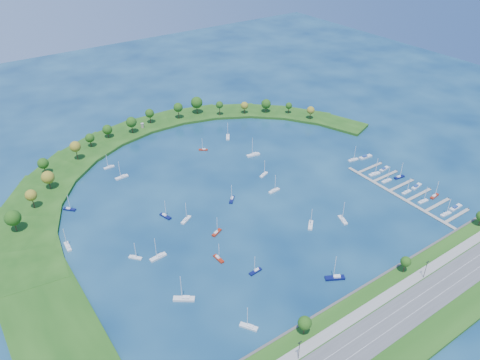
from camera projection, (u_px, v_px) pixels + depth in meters
ground at (238, 191)px, 290.44m from camera, size 700.00×700.00×0.00m
south_shoreline at (395, 316)px, 204.90m from camera, size 420.00×43.10×11.60m
breakwater at (137, 178)px, 301.31m from camera, size 286.74×247.64×2.00m
breakwater_trees at (148, 132)px, 336.15m from camera, size 237.57×90.59×14.55m
harbor_tower at (142, 125)px, 360.93m from camera, size 2.60×2.60×3.85m
dock_system at (405, 192)px, 289.11m from camera, size 24.28×82.00×1.60m
moored_boat_0 at (217, 232)px, 254.97m from camera, size 7.42×4.76×10.61m
moored_boat_1 at (311, 225)px, 260.51m from camera, size 7.67×7.40×12.24m
moored_boat_2 at (274, 190)px, 289.77m from camera, size 8.21×2.88×11.84m
moored_boat_3 at (255, 271)px, 229.34m from camera, size 7.30×2.65×10.51m
moored_boat_4 at (109, 167)px, 314.06m from camera, size 7.15×2.03×10.50m
moored_boat_5 at (253, 154)px, 328.26m from camera, size 10.01×4.33×14.25m
moored_boat_6 at (218, 258)px, 237.16m from camera, size 2.45×7.36×10.66m
moored_boat_7 at (184, 298)px, 213.89m from camera, size 9.73×8.16×14.70m
moored_boat_8 at (135, 257)px, 237.82m from camera, size 6.08×6.72×10.43m
moored_boat_9 at (203, 149)px, 335.05m from camera, size 6.24×5.31×9.47m
moored_boat_10 at (122, 177)px, 303.25m from camera, size 8.75×2.81×12.72m
moored_boat_11 at (343, 220)px, 264.43m from camera, size 4.99×8.71×12.36m
moored_boat_12 at (264, 174)px, 305.90m from camera, size 7.79×4.73×11.08m
moored_boat_13 at (249, 326)px, 200.45m from camera, size 6.41×8.12×12.05m
moored_boat_14 at (228, 137)px, 351.57m from camera, size 6.81×8.56×12.73m
moored_boat_15 at (158, 257)px, 238.00m from camera, size 9.20×3.19×13.28m
moored_boat_16 at (68, 246)px, 245.00m from camera, size 2.72×8.33×12.08m
moored_boat_17 at (232, 199)px, 281.74m from camera, size 6.93×7.03×11.34m
moored_boat_18 at (165, 216)px, 267.53m from camera, size 4.35×8.16×11.56m
moored_boat_19 at (69, 209)px, 273.30m from camera, size 6.54×6.79×10.84m
moored_boat_20 at (335, 277)px, 225.39m from camera, size 9.86×7.16×14.35m
moored_boat_21 at (186, 219)px, 264.57m from camera, size 8.18×5.96×11.92m
docked_boat_0 at (446, 214)px, 269.24m from camera, size 7.76×2.78×11.19m
docked_boat_1 at (456, 207)px, 274.73m from camera, size 9.48×2.76×1.93m
docked_boat_2 at (423, 201)px, 280.10m from camera, size 7.42×2.56×10.72m
docked_boat_3 at (435, 196)px, 284.80m from camera, size 7.79×3.19×11.12m
docked_boat_4 at (407, 192)px, 288.60m from camera, size 7.16×2.03×10.52m
docked_boat_5 at (417, 186)px, 294.03m from camera, size 9.23×3.77×1.83m
docked_boat_6 at (387, 180)px, 299.52m from camera, size 7.67×2.57×11.11m
docked_boat_7 at (399, 177)px, 303.37m from camera, size 7.85×3.12×11.22m
docked_boat_8 at (374, 174)px, 306.52m from camera, size 8.66×3.49×12.37m
docked_boat_9 at (384, 169)px, 312.14m from camera, size 8.84×3.50×1.75m
docked_boat_10 at (353, 159)px, 322.45m from camera, size 7.89×3.30×11.25m
docked_boat_11 at (365, 157)px, 325.74m from camera, size 10.28×3.83×2.05m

